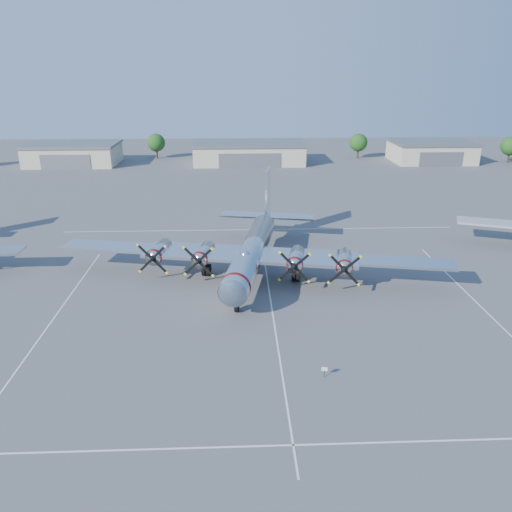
{
  "coord_description": "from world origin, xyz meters",
  "views": [
    {
      "loc": [
        -3.58,
        -48.42,
        23.62
      ],
      "look_at": [
        -1.37,
        5.14,
        3.2
      ],
      "focal_mm": 35.0,
      "sensor_mm": 36.0,
      "label": 1
    }
  ],
  "objects_px": {
    "main_bomber_b29": "(253,272)",
    "tree_west": "(156,143)",
    "hangar_west": "(74,154)",
    "tree_far_east": "(510,146)",
    "hangar_east": "(431,151)",
    "tree_east": "(358,143)",
    "hangar_center": "(249,153)",
    "info_placard": "(324,370)"
  },
  "relations": [
    {
      "from": "hangar_west",
      "to": "tree_west",
      "type": "distance_m",
      "value": 21.61
    },
    {
      "from": "hangar_center",
      "to": "tree_west",
      "type": "relative_size",
      "value": 4.31
    },
    {
      "from": "hangar_center",
      "to": "tree_west",
      "type": "height_order",
      "value": "tree_west"
    },
    {
      "from": "hangar_east",
      "to": "info_placard",
      "type": "xyz_separation_m",
      "value": [
        -44.64,
        -96.3,
        -2.06
      ]
    },
    {
      "from": "tree_west",
      "to": "main_bomber_b29",
      "type": "xyz_separation_m",
      "value": [
        23.43,
        -81.91,
        -4.22
      ]
    },
    {
      "from": "hangar_center",
      "to": "hangar_east",
      "type": "relative_size",
      "value": 1.39
    },
    {
      "from": "hangar_west",
      "to": "tree_west",
      "type": "height_order",
      "value": "tree_west"
    },
    {
      "from": "tree_west",
      "to": "tree_east",
      "type": "xyz_separation_m",
      "value": [
        55.0,
        -2.0,
        0.0
      ]
    },
    {
      "from": "hangar_east",
      "to": "main_bomber_b29",
      "type": "bearing_deg",
      "value": -123.87
    },
    {
      "from": "tree_west",
      "to": "tree_far_east",
      "type": "bearing_deg",
      "value": -6.14
    },
    {
      "from": "hangar_west",
      "to": "info_placard",
      "type": "height_order",
      "value": "hangar_west"
    },
    {
      "from": "hangar_east",
      "to": "tree_east",
      "type": "distance_m",
      "value": 19.04
    },
    {
      "from": "tree_east",
      "to": "tree_far_east",
      "type": "height_order",
      "value": "same"
    },
    {
      "from": "info_placard",
      "to": "hangar_west",
      "type": "bearing_deg",
      "value": 123.19
    },
    {
      "from": "tree_east",
      "to": "main_bomber_b29",
      "type": "distance_m",
      "value": 86.02
    },
    {
      "from": "hangar_west",
      "to": "main_bomber_b29",
      "type": "distance_m",
      "value": 85.73
    },
    {
      "from": "hangar_west",
      "to": "tree_east",
      "type": "distance_m",
      "value": 75.26
    },
    {
      "from": "hangar_center",
      "to": "tree_west",
      "type": "bearing_deg",
      "value": 162.18
    },
    {
      "from": "hangar_east",
      "to": "tree_west",
      "type": "xyz_separation_m",
      "value": [
        -73.0,
        8.04,
        1.51
      ]
    },
    {
      "from": "tree_west",
      "to": "tree_east",
      "type": "height_order",
      "value": "same"
    },
    {
      "from": "hangar_west",
      "to": "main_bomber_b29",
      "type": "xyz_separation_m",
      "value": [
        43.43,
        -73.87,
        -2.71
      ]
    },
    {
      "from": "hangar_west",
      "to": "tree_far_east",
      "type": "distance_m",
      "value": 113.03
    },
    {
      "from": "hangar_west",
      "to": "main_bomber_b29",
      "type": "bearing_deg",
      "value": -59.55
    },
    {
      "from": "hangar_west",
      "to": "hangar_center",
      "type": "bearing_deg",
      "value": -0.0
    },
    {
      "from": "tree_far_east",
      "to": "hangar_west",
      "type": "bearing_deg",
      "value": 179.0
    },
    {
      "from": "hangar_east",
      "to": "main_bomber_b29",
      "type": "xyz_separation_m",
      "value": [
        -49.57,
        -73.87,
        -2.71
      ]
    },
    {
      "from": "hangar_east",
      "to": "info_placard",
      "type": "distance_m",
      "value": 106.17
    },
    {
      "from": "tree_far_east",
      "to": "tree_west",
      "type": "bearing_deg",
      "value": 173.86
    },
    {
      "from": "tree_west",
      "to": "hangar_west",
      "type": "bearing_deg",
      "value": -158.11
    },
    {
      "from": "tree_far_east",
      "to": "main_bomber_b29",
      "type": "distance_m",
      "value": 100.14
    },
    {
      "from": "hangar_west",
      "to": "main_bomber_b29",
      "type": "relative_size",
      "value": 0.49
    },
    {
      "from": "hangar_center",
      "to": "main_bomber_b29",
      "type": "relative_size",
      "value": 0.62
    },
    {
      "from": "main_bomber_b29",
      "to": "tree_east",
      "type": "bearing_deg",
      "value": 79.51
    },
    {
      "from": "tree_west",
      "to": "hangar_east",
      "type": "bearing_deg",
      "value": -6.28
    },
    {
      "from": "tree_far_east",
      "to": "main_bomber_b29",
      "type": "xyz_separation_m",
      "value": [
        -69.57,
        -71.91,
        -4.22
      ]
    },
    {
      "from": "hangar_west",
      "to": "info_placard",
      "type": "bearing_deg",
      "value": -63.33
    },
    {
      "from": "hangar_east",
      "to": "tree_east",
      "type": "xyz_separation_m",
      "value": [
        -18.0,
        6.04,
        1.51
      ]
    },
    {
      "from": "main_bomber_b29",
      "to": "tree_west",
      "type": "bearing_deg",
      "value": 117.04
    },
    {
      "from": "tree_east",
      "to": "hangar_east",
      "type": "bearing_deg",
      "value": -18.54
    },
    {
      "from": "tree_west",
      "to": "info_placard",
      "type": "relative_size",
      "value": 7.12
    },
    {
      "from": "hangar_east",
      "to": "main_bomber_b29",
      "type": "distance_m",
      "value": 89.0
    },
    {
      "from": "tree_east",
      "to": "tree_far_east",
      "type": "distance_m",
      "value": 38.83
    }
  ]
}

